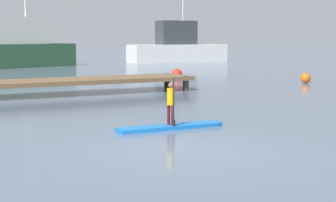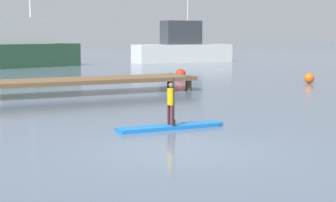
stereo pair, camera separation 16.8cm
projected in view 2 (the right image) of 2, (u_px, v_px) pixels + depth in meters
name	position (u px, v px, depth m)	size (l,w,h in m)	color
ground_plane	(180.00, 150.00, 12.28)	(240.00, 240.00, 0.00)	slate
paddleboard_near	(171.00, 127.00, 15.11)	(3.08, 0.62, 0.10)	blue
paddler_child_solo	(171.00, 101.00, 15.02)	(0.21, 0.40, 1.29)	#4C1419
fishing_boat_white_large	(13.00, 49.00, 43.51)	(11.81, 6.30, 10.47)	#2D5638
motor_boat_small_navy	(182.00, 48.00, 52.55)	(9.56, 2.97, 9.38)	silver
floating_dock	(90.00, 81.00, 24.24)	(9.52, 2.40, 0.66)	brown
mooring_buoy_near	(309.00, 78.00, 29.48)	(0.54, 0.54, 0.54)	orange
mooring_buoy_mid	(181.00, 74.00, 32.45)	(0.60, 0.60, 0.60)	red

